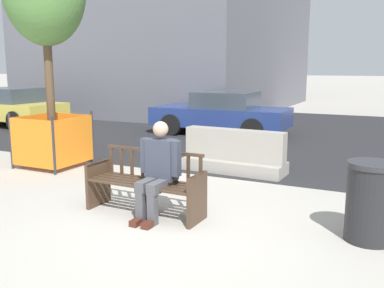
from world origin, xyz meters
The scene contains 9 objects.
ground_plane centered at (0.00, 0.00, 0.00)m, with size 200.00×200.00×0.00m, color #ADA89E.
street_asphalt centered at (0.00, 8.70, 0.00)m, with size 120.00×12.00×0.01m, color #28282B.
street_bench centered at (-0.56, 0.43, 0.40)m, with size 1.70×0.56×0.88m.
seated_person centered at (-0.31, 0.37, 0.69)m, with size 0.58×0.73×1.31m.
jersey_barrier_centre centered at (-0.29, 3.24, 0.34)m, with size 2.02×0.76×0.84m.
construction_fence centered at (-3.84, 2.07, 0.56)m, with size 1.18×1.18×1.13m.
car_taxi_near centered at (-9.69, 6.11, 0.65)m, with size 4.13×1.98×1.32m.
car_sedan_far centered at (-2.32, 7.56, 0.64)m, with size 4.11×1.96×1.30m.
trash_bin centered at (2.33, 0.77, 0.48)m, with size 0.59×0.59×0.95m.
Camera 1 is at (2.56, -4.46, 2.03)m, focal length 40.00 mm.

